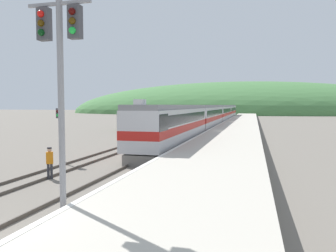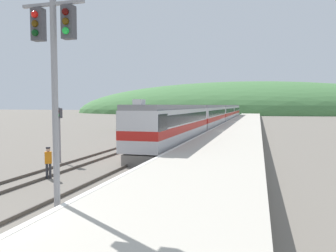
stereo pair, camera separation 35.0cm
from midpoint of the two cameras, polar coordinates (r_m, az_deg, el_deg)
name	(u,v)px [view 1 (the left image)]	position (r m, az deg, el deg)	size (l,w,h in m)	color
track_main	(221,123)	(77.34, 9.09, 0.60)	(1.52, 180.00, 0.16)	#4C443D
track_siding	(202,122)	(77.90, 5.84, 0.65)	(1.52, 180.00, 0.16)	#4C443D
platform	(239,127)	(57.04, 12.05, -0.09)	(6.36, 140.00, 1.00)	#BCB5A5
distant_hills	(239,113)	(169.39, 12.18, 2.17)	(179.76, 80.89, 31.61)	#477A42
station_shed	(151,119)	(54.04, -3.24, 1.19)	(8.17, 7.21, 3.62)	#385B42
express_train_lead_car	(174,125)	(31.39, 0.71, 0.26)	(2.99, 20.69, 4.53)	black
carriage_second	(207,117)	(53.79, 6.62, 1.63)	(2.98, 22.73, 4.17)	black
carriage_third	(221,113)	(77.22, 9.11, 2.22)	(2.98, 22.73, 4.17)	black
carriage_fourth	(229,111)	(100.73, 10.43, 2.53)	(2.98, 22.73, 4.17)	black
signal_mast_main	(60,65)	(11.13, -19.16, 9.96)	(2.20, 0.42, 8.22)	gray
signal_post_siding	(59,123)	(24.61, -18.80, 0.44)	(0.36, 0.42, 3.97)	gray
track_worker	(50,161)	(19.58, -20.39, -5.72)	(0.42, 0.37, 1.79)	#2D2D33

